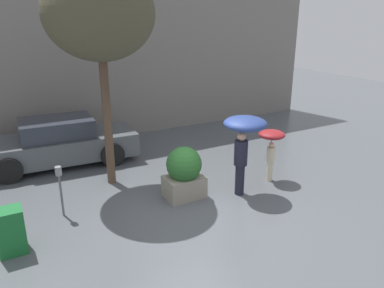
% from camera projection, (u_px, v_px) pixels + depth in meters
% --- Properties ---
extents(ground_plane, '(40.00, 40.00, 0.00)m').
position_uv_depth(ground_plane, '(188.00, 215.00, 8.48)').
color(ground_plane, '#51565B').
extents(building_facade, '(18.00, 0.30, 6.00)m').
position_uv_depth(building_facade, '(98.00, 54.00, 12.87)').
color(building_facade, gray).
rests_on(building_facade, ground).
extents(planter_box, '(0.95, 0.87, 1.30)m').
position_uv_depth(planter_box, '(184.00, 172.00, 9.11)').
color(planter_box, gray).
rests_on(planter_box, ground).
extents(person_adult, '(1.06, 1.06, 1.98)m').
position_uv_depth(person_adult, '(244.00, 133.00, 9.05)').
color(person_adult, '#1E1E2D').
rests_on(person_adult, ground).
extents(person_child, '(0.71, 0.71, 1.39)m').
position_uv_depth(person_child, '(271.00, 141.00, 9.96)').
color(person_child, beige).
rests_on(person_child, ground).
extents(parked_car_near, '(4.60, 2.11, 1.41)m').
position_uv_depth(parked_car_near, '(58.00, 143.00, 11.17)').
color(parked_car_near, '#4C5156').
rests_on(parked_car_near, ground).
extents(street_tree, '(2.63, 2.63, 5.45)m').
position_uv_depth(street_tree, '(99.00, 14.00, 8.74)').
color(street_tree, brown).
rests_on(street_tree, ground).
extents(parking_meter, '(0.14, 0.14, 1.19)m').
position_uv_depth(parking_meter, '(60.00, 181.00, 8.18)').
color(parking_meter, '#595B60').
rests_on(parking_meter, ground).
extents(newspaper_box, '(0.50, 0.44, 0.90)m').
position_uv_depth(newspaper_box, '(11.00, 231.00, 7.02)').
color(newspaper_box, '#19662D').
rests_on(newspaper_box, ground).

